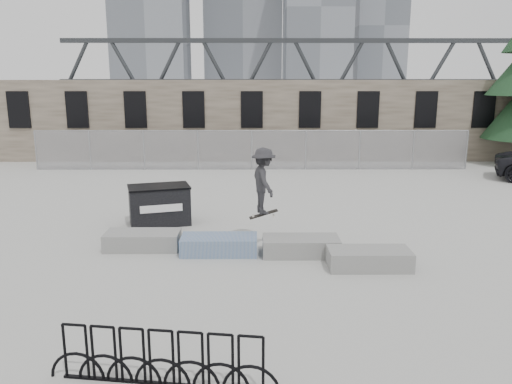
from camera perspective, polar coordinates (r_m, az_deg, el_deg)
ground at (r=13.53m, az=-0.60°, el=-6.74°), size 120.00×120.00×0.00m
stone_wall at (r=29.09m, az=-0.47°, el=8.27°), size 36.00×2.58×4.50m
chainlink_fence at (r=25.50m, az=-0.48°, el=4.88°), size 22.06×0.06×2.02m
planter_far_left at (r=13.98m, az=-12.83°, el=-5.32°), size 2.00×0.90×0.47m
planter_center_left at (r=13.31m, az=-4.23°, el=-5.95°), size 2.00×0.90×0.47m
planter_center_right at (r=13.23m, az=5.15°, el=-6.09°), size 2.00×0.90×0.47m
planter_offset at (r=12.59m, az=12.79°, el=-7.35°), size 2.00×0.90×0.47m
dumpster at (r=16.13m, az=-10.98°, el=-1.44°), size 2.14×1.64×1.24m
bike_rack at (r=7.97m, az=-10.75°, el=-18.21°), size 3.56×0.53×0.90m
truss_bridge at (r=68.49m, az=8.19°, el=12.27°), size 70.00×3.00×9.80m
skateboarder at (r=13.49m, az=0.87°, el=1.26°), size 0.97×1.31×1.95m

